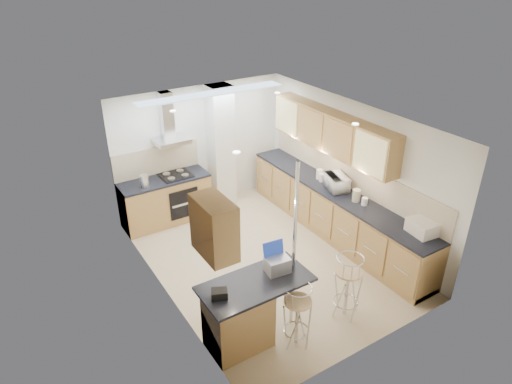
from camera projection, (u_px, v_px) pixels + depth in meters
ground at (266, 258)px, 7.91m from camera, size 4.80×4.80×0.00m
room_shell at (271, 166)px, 7.63m from camera, size 3.64×4.84×2.51m
right_counter at (334, 212)px, 8.40m from camera, size 0.63×4.40×0.92m
back_counter at (166, 200)px, 8.82m from camera, size 1.70×0.63×0.92m
peninsula at (256, 310)px, 6.07m from camera, size 1.47×0.72×0.94m
microwave at (337, 182)px, 8.16m from camera, size 0.46×0.56×0.27m
laptop at (277, 265)px, 6.01m from camera, size 0.33×0.26×0.21m
bag at (219, 294)px, 5.57m from camera, size 0.24×0.21×0.11m
bar_stool_near at (297, 315)px, 5.98m from camera, size 0.44×0.44×0.95m
bar_stool_end at (347, 286)px, 6.46m from camera, size 0.57×0.57×1.01m
jar_a at (319, 174)px, 8.56m from camera, size 0.12×0.12×0.19m
jar_b at (322, 178)px, 8.47m from camera, size 0.12×0.12×0.16m
jar_c at (356, 196)px, 7.77m from camera, size 0.18×0.18×0.22m
jar_d at (365, 201)px, 7.67m from camera, size 0.12×0.12×0.14m
bread_bin at (422, 227)px, 6.87m from camera, size 0.37×0.45×0.22m
kettle at (145, 181)px, 8.26m from camera, size 0.16×0.16×0.23m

